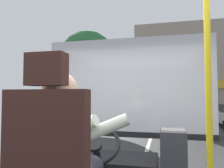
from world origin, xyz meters
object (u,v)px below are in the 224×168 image
object	(u,v)px
fare_box	(173,167)
parked_car_black	(201,106)
bus_driver	(64,150)
parked_car_blue	(215,107)
handrail_pole	(209,109)

from	to	relation	value
fare_box	parked_car_black	world-z (taller)	fare_box
bus_driver	parked_car_black	distance (m)	23.20
parked_car_blue	parked_car_black	bearing A→B (deg)	93.76
parked_car_blue	fare_box	bearing A→B (deg)	-103.13
handrail_pole	fare_box	distance (m)	0.94
parked_car_black	fare_box	bearing A→B (deg)	-99.38
bus_driver	parked_car_blue	distance (m)	18.42
bus_driver	handrail_pole	distance (m)	1.02
fare_box	parked_car_blue	size ratio (longest dim) A/B	0.18
handrail_pole	fare_box	world-z (taller)	handrail_pole
handrail_pole	parked_car_black	bearing A→B (deg)	81.44
handrail_pole	fare_box	bearing A→B (deg)	108.01
bus_driver	fare_box	world-z (taller)	bus_driver
fare_box	parked_car_blue	xyz separation A→B (m)	(3.92, 16.82, -0.27)
handrail_pole	parked_car_blue	size ratio (longest dim) A/B	0.49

